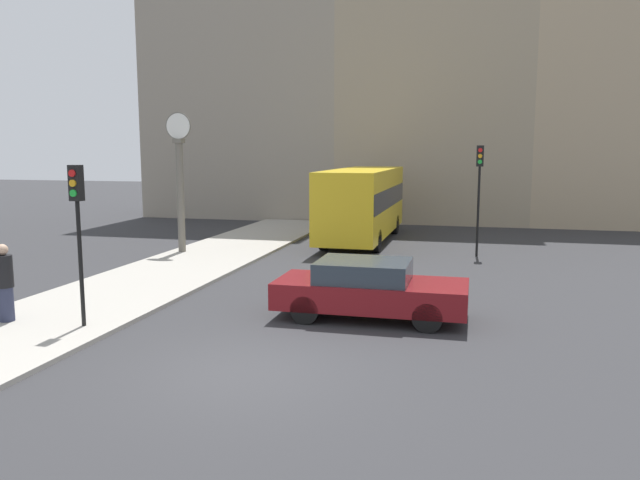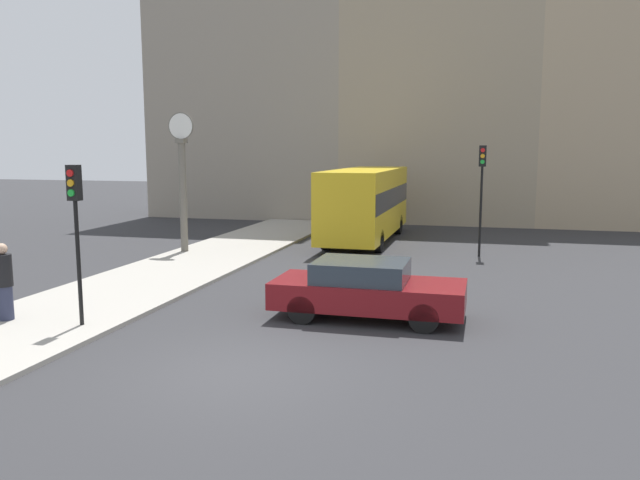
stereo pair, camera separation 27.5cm
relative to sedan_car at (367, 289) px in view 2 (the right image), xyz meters
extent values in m
plane|color=#2D2D30|center=(-1.58, -4.06, -0.70)|extent=(120.00, 120.00, 0.00)
cube|color=#A39E93|center=(-7.02, 6.25, -0.65)|extent=(3.83, 24.62, 0.10)
cube|color=gray|center=(-10.83, 21.14, 9.21)|extent=(11.47, 5.00, 19.83)
cube|color=gray|center=(-0.04, 21.14, 6.62)|extent=(10.10, 5.00, 14.64)
cube|color=tan|center=(9.21, 21.14, 5.34)|extent=(8.40, 5.00, 12.08)
cube|color=maroon|center=(0.04, 0.00, -0.12)|extent=(4.42, 1.87, 0.61)
cube|color=#2D3842|center=(-0.13, 0.00, 0.43)|extent=(2.12, 1.68, 0.48)
cylinder|color=black|center=(1.41, 0.83, -0.37)|extent=(0.66, 0.22, 0.66)
cylinder|color=black|center=(1.41, -0.83, -0.37)|extent=(0.66, 0.22, 0.66)
cylinder|color=black|center=(-1.33, 0.83, -0.37)|extent=(0.66, 0.22, 0.66)
cylinder|color=black|center=(-1.33, -0.83, -0.37)|extent=(0.66, 0.22, 0.66)
cube|color=gold|center=(-2.36, 12.21, 1.03)|extent=(2.36, 8.90, 2.74)
cube|color=#1E232D|center=(-2.36, 12.21, 1.22)|extent=(2.38, 8.72, 0.81)
cylinder|color=black|center=(-1.32, 14.97, -0.25)|extent=(0.28, 0.90, 0.90)
cylinder|color=black|center=(-3.40, 14.97, -0.25)|extent=(0.28, 0.90, 0.90)
cylinder|color=black|center=(-1.32, 9.45, -0.25)|extent=(0.28, 0.90, 0.90)
cylinder|color=black|center=(-3.40, 9.45, -0.25)|extent=(0.28, 0.90, 0.90)
cylinder|color=black|center=(-5.89, -2.49, 0.77)|extent=(0.09, 0.09, 2.74)
cube|color=black|center=(-5.89, -2.49, 2.52)|extent=(0.26, 0.20, 0.76)
cylinder|color=red|center=(-5.89, -2.61, 2.73)|extent=(0.15, 0.04, 0.15)
cylinder|color=orange|center=(-5.89, -2.61, 2.52)|extent=(0.15, 0.04, 0.15)
cylinder|color=green|center=(-5.89, -2.61, 2.31)|extent=(0.15, 0.04, 0.15)
cylinder|color=black|center=(2.43, 9.49, 0.95)|extent=(0.09, 0.09, 3.31)
cube|color=black|center=(2.43, 9.49, 2.99)|extent=(0.26, 0.20, 0.76)
cylinder|color=red|center=(2.43, 9.37, 3.20)|extent=(0.15, 0.04, 0.15)
cylinder|color=orange|center=(2.43, 9.37, 2.99)|extent=(0.15, 0.04, 0.15)
cylinder|color=green|center=(2.43, 9.37, 2.78)|extent=(0.15, 0.04, 0.15)
cylinder|color=#666056|center=(-8.38, 7.23, 1.43)|extent=(0.27, 0.27, 4.05)
cube|color=#666056|center=(-8.38, 7.23, 3.53)|extent=(0.35, 0.35, 0.16)
cylinder|color=#666056|center=(-8.38, 7.23, 4.08)|extent=(1.00, 0.04, 1.00)
cylinder|color=white|center=(-8.38, 7.23, 4.08)|extent=(0.93, 0.06, 0.93)
cylinder|color=#2D334C|center=(-7.80, -2.58, -0.21)|extent=(0.33, 0.33, 0.77)
cylinder|color=black|center=(-7.80, -2.58, 0.54)|extent=(0.39, 0.39, 0.72)
sphere|color=tan|center=(-7.80, -2.58, 1.02)|extent=(0.25, 0.25, 0.25)
camera|label=1|loc=(2.34, -14.06, 3.21)|focal=35.00mm
camera|label=2|loc=(2.61, -13.99, 3.21)|focal=35.00mm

